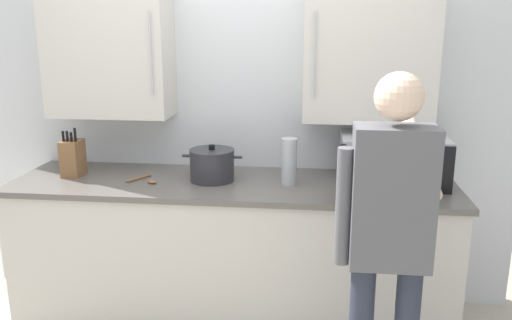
{
  "coord_description": "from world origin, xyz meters",
  "views": [
    {
      "loc": [
        0.48,
        -2.19,
        1.83
      ],
      "look_at": [
        0.15,
        0.75,
        1.06
      ],
      "focal_mm": 36.89,
      "sensor_mm": 36.0,
      "label": 1
    }
  ],
  "objects_px": {
    "knife_block": "(73,158)",
    "wooden_spoon": "(146,180)",
    "stock_pot": "(212,165)",
    "microwave_oven": "(387,161)",
    "person_figure": "(390,228)",
    "thermos_flask": "(289,161)"
  },
  "relations": [
    {
      "from": "knife_block",
      "to": "wooden_spoon",
      "type": "height_order",
      "value": "knife_block"
    },
    {
      "from": "stock_pot",
      "to": "wooden_spoon",
      "type": "relative_size",
      "value": 1.84
    },
    {
      "from": "microwave_oven",
      "to": "person_figure",
      "type": "relative_size",
      "value": 0.49
    },
    {
      "from": "knife_block",
      "to": "thermos_flask",
      "type": "xyz_separation_m",
      "value": [
        1.34,
        -0.04,
        0.03
      ]
    },
    {
      "from": "wooden_spoon",
      "to": "stock_pot",
      "type": "bearing_deg",
      "value": 10.76
    },
    {
      "from": "microwave_oven",
      "to": "knife_block",
      "type": "xyz_separation_m",
      "value": [
        -1.91,
        -0.02,
        -0.03
      ]
    },
    {
      "from": "microwave_oven",
      "to": "person_figure",
      "type": "height_order",
      "value": "person_figure"
    },
    {
      "from": "knife_block",
      "to": "wooden_spoon",
      "type": "xyz_separation_m",
      "value": [
        0.49,
        -0.08,
        -0.1
      ]
    },
    {
      "from": "thermos_flask",
      "to": "wooden_spoon",
      "type": "relative_size",
      "value": 1.39
    },
    {
      "from": "microwave_oven",
      "to": "knife_block",
      "type": "height_order",
      "value": "knife_block"
    },
    {
      "from": "knife_block",
      "to": "thermos_flask",
      "type": "bearing_deg",
      "value": -1.61
    },
    {
      "from": "person_figure",
      "to": "wooden_spoon",
      "type": "bearing_deg",
      "value": 150.02
    },
    {
      "from": "wooden_spoon",
      "to": "microwave_oven",
      "type": "bearing_deg",
      "value": 4.03
    },
    {
      "from": "knife_block",
      "to": "person_figure",
      "type": "bearing_deg",
      "value": -25.03
    },
    {
      "from": "stock_pot",
      "to": "person_figure",
      "type": "xyz_separation_m",
      "value": [
        0.94,
        -0.84,
        -0.03
      ]
    },
    {
      "from": "knife_block",
      "to": "thermos_flask",
      "type": "distance_m",
      "value": 1.34
    },
    {
      "from": "thermos_flask",
      "to": "wooden_spoon",
      "type": "height_order",
      "value": "thermos_flask"
    },
    {
      "from": "wooden_spoon",
      "to": "person_figure",
      "type": "bearing_deg",
      "value": -29.98
    },
    {
      "from": "stock_pot",
      "to": "wooden_spoon",
      "type": "distance_m",
      "value": 0.41
    },
    {
      "from": "thermos_flask",
      "to": "knife_block",
      "type": "bearing_deg",
      "value": 178.39
    },
    {
      "from": "stock_pot",
      "to": "knife_block",
      "type": "xyz_separation_m",
      "value": [
        -0.88,
        0.01,
        0.02
      ]
    },
    {
      "from": "stock_pot",
      "to": "wooden_spoon",
      "type": "height_order",
      "value": "stock_pot"
    }
  ]
}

